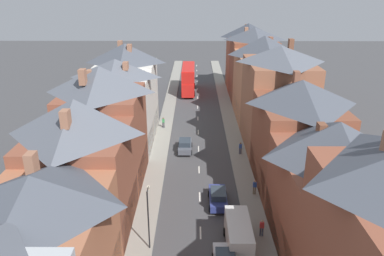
{
  "coord_description": "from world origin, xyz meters",
  "views": [
    {
      "loc": [
        -0.56,
        -15.51,
        20.63
      ],
      "look_at": [
        -0.91,
        34.03,
        1.42
      ],
      "focal_mm": 35.0,
      "sensor_mm": 36.0,
      "label": 1
    }
  ],
  "objects_px": {
    "car_near_silver": "(218,197)",
    "pedestrian_far_left": "(240,148)",
    "delivery_van": "(238,234)",
    "double_decker_bus_lead": "(188,79)",
    "pedestrian_mid_left": "(262,227)",
    "pedestrian_far_right": "(163,122)",
    "street_lamp": "(148,215)",
    "car_parked_right_a": "(185,145)",
    "pedestrian_mid_right": "(255,186)"
  },
  "relations": [
    {
      "from": "car_parked_right_a",
      "to": "double_decker_bus_lead",
      "type": "bearing_deg",
      "value": 90.02
    },
    {
      "from": "pedestrian_far_right",
      "to": "street_lamp",
      "type": "xyz_separation_m",
      "value": [
        1.02,
        -27.56,
        2.21
      ]
    },
    {
      "from": "double_decker_bus_lead",
      "to": "car_parked_right_a",
      "type": "bearing_deg",
      "value": -89.98
    },
    {
      "from": "car_near_silver",
      "to": "pedestrian_far_left",
      "type": "height_order",
      "value": "pedestrian_far_left"
    },
    {
      "from": "street_lamp",
      "to": "double_decker_bus_lead",
      "type": "bearing_deg",
      "value": 87.08
    },
    {
      "from": "pedestrian_far_right",
      "to": "pedestrian_mid_right",
      "type": "bearing_deg",
      "value": -60.24
    },
    {
      "from": "delivery_van",
      "to": "street_lamp",
      "type": "relative_size",
      "value": 0.95
    },
    {
      "from": "pedestrian_mid_right",
      "to": "pedestrian_far_left",
      "type": "distance_m",
      "value": 9.79
    },
    {
      "from": "car_near_silver",
      "to": "pedestrian_mid_left",
      "type": "height_order",
      "value": "pedestrian_mid_left"
    },
    {
      "from": "pedestrian_far_left",
      "to": "street_lamp",
      "type": "height_order",
      "value": "street_lamp"
    },
    {
      "from": "pedestrian_mid_left",
      "to": "street_lamp",
      "type": "relative_size",
      "value": 0.29
    },
    {
      "from": "pedestrian_mid_right",
      "to": "delivery_van",
      "type": "bearing_deg",
      "value": -107.38
    },
    {
      "from": "car_near_silver",
      "to": "pedestrian_far_left",
      "type": "bearing_deg",
      "value": 72.96
    },
    {
      "from": "car_near_silver",
      "to": "pedestrian_far_left",
      "type": "xyz_separation_m",
      "value": [
        3.52,
        11.5,
        0.22
      ]
    },
    {
      "from": "delivery_van",
      "to": "pedestrian_mid_right",
      "type": "xyz_separation_m",
      "value": [
        2.58,
        8.25,
        -0.3
      ]
    },
    {
      "from": "car_parked_right_a",
      "to": "pedestrian_mid_right",
      "type": "xyz_separation_m",
      "value": [
        7.48,
        -10.97,
        0.22
      ]
    },
    {
      "from": "double_decker_bus_lead",
      "to": "car_parked_right_a",
      "type": "distance_m",
      "value": 28.62
    },
    {
      "from": "car_near_silver",
      "to": "pedestrian_mid_right",
      "type": "distance_m",
      "value": 4.25
    },
    {
      "from": "pedestrian_far_left",
      "to": "pedestrian_far_right",
      "type": "height_order",
      "value": "same"
    },
    {
      "from": "car_parked_right_a",
      "to": "delivery_van",
      "type": "xyz_separation_m",
      "value": [
        4.9,
        -19.22,
        0.53
      ]
    },
    {
      "from": "delivery_van",
      "to": "car_near_silver",
      "type": "bearing_deg",
      "value": 101.25
    },
    {
      "from": "car_parked_right_a",
      "to": "delivery_van",
      "type": "bearing_deg",
      "value": -75.7
    },
    {
      "from": "car_near_silver",
      "to": "pedestrian_mid_left",
      "type": "bearing_deg",
      "value": -56.2
    },
    {
      "from": "delivery_van",
      "to": "pedestrian_far_right",
      "type": "distance_m",
      "value": 28.66
    },
    {
      "from": "double_decker_bus_lead",
      "to": "delivery_van",
      "type": "bearing_deg",
      "value": -84.13
    },
    {
      "from": "delivery_van",
      "to": "pedestrian_far_right",
      "type": "bearing_deg",
      "value": 106.98
    },
    {
      "from": "pedestrian_far_left",
      "to": "pedestrian_far_right",
      "type": "bearing_deg",
      "value": 138.49
    },
    {
      "from": "pedestrian_mid_right",
      "to": "pedestrian_far_left",
      "type": "height_order",
      "value": "same"
    },
    {
      "from": "car_parked_right_a",
      "to": "pedestrian_far_left",
      "type": "xyz_separation_m",
      "value": [
        7.12,
        -1.19,
        0.22
      ]
    },
    {
      "from": "pedestrian_mid_left",
      "to": "pedestrian_far_left",
      "type": "relative_size",
      "value": 1.0
    },
    {
      "from": "pedestrian_far_left",
      "to": "delivery_van",
      "type": "bearing_deg",
      "value": -97.03
    },
    {
      "from": "double_decker_bus_lead",
      "to": "delivery_van",
      "type": "xyz_separation_m",
      "value": [
        4.91,
        -47.77,
        -1.48
      ]
    },
    {
      "from": "double_decker_bus_lead",
      "to": "street_lamp",
      "type": "distance_m",
      "value": 47.99
    },
    {
      "from": "pedestrian_far_right",
      "to": "pedestrian_mid_left",
      "type": "bearing_deg",
      "value": -67.98
    },
    {
      "from": "car_parked_right_a",
      "to": "street_lamp",
      "type": "relative_size",
      "value": 0.76
    },
    {
      "from": "car_parked_right_a",
      "to": "delivery_van",
      "type": "distance_m",
      "value": 19.84
    },
    {
      "from": "delivery_van",
      "to": "double_decker_bus_lead",
      "type": "bearing_deg",
      "value": 95.87
    },
    {
      "from": "car_parked_right_a",
      "to": "pedestrian_far_right",
      "type": "relative_size",
      "value": 2.61
    },
    {
      "from": "delivery_van",
      "to": "street_lamp",
      "type": "height_order",
      "value": "street_lamp"
    },
    {
      "from": "double_decker_bus_lead",
      "to": "street_lamp",
      "type": "xyz_separation_m",
      "value": [
        -2.44,
        -47.93,
        0.43
      ]
    },
    {
      "from": "car_near_silver",
      "to": "double_decker_bus_lead",
      "type": "bearing_deg",
      "value": 95.0
    },
    {
      "from": "delivery_van",
      "to": "pedestrian_far_left",
      "type": "distance_m",
      "value": 18.17
    },
    {
      "from": "double_decker_bus_lead",
      "to": "car_parked_right_a",
      "type": "height_order",
      "value": "double_decker_bus_lead"
    },
    {
      "from": "car_near_silver",
      "to": "street_lamp",
      "type": "relative_size",
      "value": 0.79
    },
    {
      "from": "pedestrian_far_left",
      "to": "pedestrian_far_right",
      "type": "xyz_separation_m",
      "value": [
        -10.59,
        9.37,
        0.0
      ]
    },
    {
      "from": "double_decker_bus_lead",
      "to": "pedestrian_mid_right",
      "type": "bearing_deg",
      "value": -79.27
    },
    {
      "from": "pedestrian_mid_left",
      "to": "pedestrian_far_right",
      "type": "distance_m",
      "value": 28.11
    },
    {
      "from": "car_near_silver",
      "to": "pedestrian_far_right",
      "type": "xyz_separation_m",
      "value": [
        -7.07,
        20.87,
        0.22
      ]
    },
    {
      "from": "double_decker_bus_lead",
      "to": "pedestrian_far_left",
      "type": "relative_size",
      "value": 6.71
    },
    {
      "from": "pedestrian_mid_left",
      "to": "pedestrian_far_right",
      "type": "height_order",
      "value": "same"
    }
  ]
}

